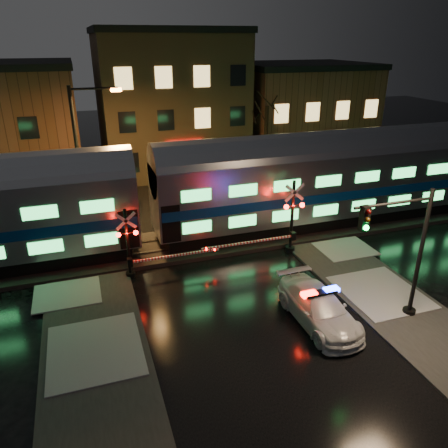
# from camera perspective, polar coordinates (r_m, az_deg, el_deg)

# --- Properties ---
(ground) EXTENTS (120.00, 120.00, 0.00)m
(ground) POSITION_cam_1_polar(r_m,az_deg,el_deg) (21.53, 0.68, -8.08)
(ground) COLOR black
(ground) RESTS_ON ground
(ballast) EXTENTS (90.00, 4.20, 0.24)m
(ballast) POSITION_cam_1_polar(r_m,az_deg,el_deg) (25.68, -2.98, -2.34)
(ballast) COLOR black
(ballast) RESTS_ON ground
(sidewalk_left) EXTENTS (4.00, 20.00, 0.12)m
(sidewalk_left) POSITION_cam_1_polar(r_m,az_deg,el_deg) (15.90, -15.78, -22.25)
(sidewalk_left) COLOR #2D2D2D
(sidewalk_left) RESTS_ON ground
(sidewalk_right) EXTENTS (4.00, 20.00, 0.12)m
(sidewalk_right) POSITION_cam_1_polar(r_m,az_deg,el_deg) (20.28, 24.86, -12.53)
(sidewalk_right) COLOR #2D2D2D
(sidewalk_right) RESTS_ON ground
(building_mid) EXTENTS (12.00, 11.00, 11.50)m
(building_mid) POSITION_cam_1_polar(r_m,az_deg,el_deg) (41.04, -7.25, 15.41)
(building_mid) COLOR brown
(building_mid) RESTS_ON ground
(building_right) EXTENTS (12.00, 10.00, 8.50)m
(building_right) POSITION_cam_1_polar(r_m,az_deg,el_deg) (45.20, 9.84, 14.04)
(building_right) COLOR #552E21
(building_right) RESTS_ON ground
(train) EXTENTS (51.00, 3.12, 5.92)m
(train) POSITION_cam_1_polar(r_m,az_deg,el_deg) (23.87, -10.42, 3.74)
(train) COLOR black
(train) RESTS_ON ballast
(police_car) EXTENTS (2.06, 4.89, 1.57)m
(police_car) POSITION_cam_1_polar(r_m,az_deg,el_deg) (19.10, 12.27, -10.63)
(police_car) COLOR silver
(police_car) RESTS_ON ground
(crossing_signal_right) EXTENTS (5.94, 0.66, 4.20)m
(crossing_signal_right) POSITION_cam_1_polar(r_m,az_deg,el_deg) (24.09, 8.16, -0.12)
(crossing_signal_right) COLOR black
(crossing_signal_right) RESTS_ON ground
(crossing_signal_left) EXTENTS (5.20, 0.63, 3.68)m
(crossing_signal_left) POSITION_cam_1_polar(r_m,az_deg,el_deg) (22.00, -11.40, -3.36)
(crossing_signal_left) COLOR black
(crossing_signal_left) RESTS_ON ground
(traffic_light) EXTENTS (3.76, 0.69, 5.81)m
(traffic_light) POSITION_cam_1_polar(r_m,az_deg,el_deg) (19.05, 22.34, -3.81)
(traffic_light) COLOR black
(traffic_light) RESTS_ON ground
(streetlight) EXTENTS (2.93, 0.31, 8.77)m
(streetlight) POSITION_cam_1_polar(r_m,az_deg,el_deg) (27.07, -17.96, 9.01)
(streetlight) COLOR black
(streetlight) RESTS_ON ground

